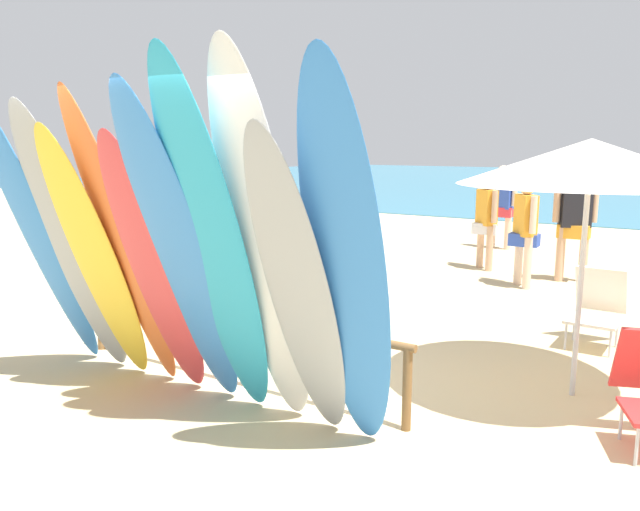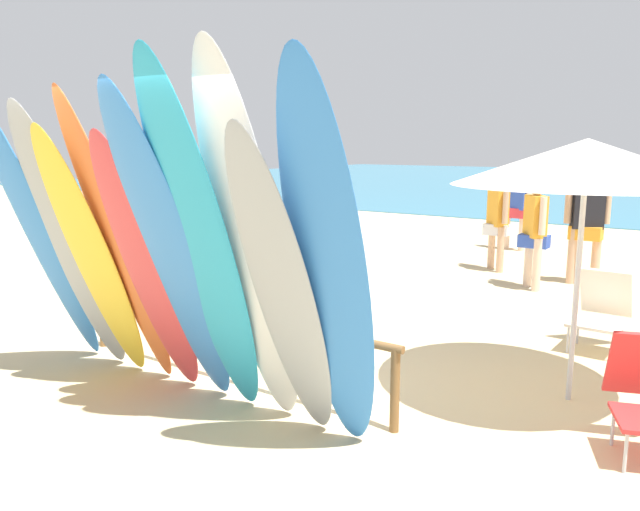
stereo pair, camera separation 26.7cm
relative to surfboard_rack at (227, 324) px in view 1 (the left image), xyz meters
The scene contains 19 objects.
ground 14.01m from the surfboard_rack, 90.00° to the left, with size 60.00×60.00×0.00m, color #D3BC8C.
ocean_water 32.92m from the surfboard_rack, 90.00° to the left, with size 60.00×40.00×0.02m, color teal.
surfboard_rack is the anchor object (origin of this frame).
surfboard_blue_0 1.88m from the surfboard_rack, 155.94° to the right, with size 0.46×0.08×2.79m, color #337AD1.
surfboard_grey_1 1.49m from the surfboard_rack, 150.49° to the right, with size 0.58×0.07×2.60m, color #999EA3.
surfboard_yellow_2 1.22m from the surfboard_rack, 141.90° to the right, with size 0.52×0.07×2.41m, color yellow.
surfboard_orange_3 1.11m from the surfboard_rack, 131.44° to the right, with size 0.47×0.08×2.67m, color orange.
surfboard_red_4 0.86m from the surfboard_rack, 105.63° to the right, with size 0.52×0.07×2.35m, color #D13D42.
surfboard_blue_5 1.03m from the surfboard_rack, 75.87° to the right, with size 0.56×0.08×2.72m, color #337AD1.
surfboard_teal_6 1.21m from the surfboard_rack, 53.55° to the right, with size 0.54×0.08×2.87m, color #289EC6.
surfboard_white_7 1.35m from the surfboard_rack, 34.61° to the right, with size 0.57×0.07×2.86m, color white.
surfboard_grey_8 1.51m from the surfboard_rack, 29.10° to the right, with size 0.51×0.07×2.38m, color #999EA3.
surfboard_blue_9 1.87m from the surfboard_rack, 22.72° to the right, with size 0.53×0.06×2.75m, color #337AD1.
beachgoer_by_water 8.41m from the surfboard_rack, 90.02° to the left, with size 0.62×0.30×1.68m.
beachgoer_midbeach 6.24m from the surfboard_rack, 73.24° to the left, with size 0.60×0.41×1.74m.
beachgoer_strolling 5.35m from the surfboard_rack, 76.47° to the left, with size 0.41×0.50×1.58m.
beachgoer_near_rack 6.19m from the surfboard_rack, 86.52° to the left, with size 0.45×0.44×1.56m.
beach_chair_red 3.87m from the surfboard_rack, 48.19° to the left, with size 0.53×0.71×0.82m.
beach_umbrella 3.27m from the surfboard_rack, 26.88° to the left, with size 2.06×2.06×2.13m.
Camera 1 is at (3.41, -3.90, 2.08)m, focal length 34.23 mm.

